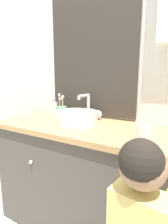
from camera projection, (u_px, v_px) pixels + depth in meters
name	position (u px, v px, depth m)	size (l,w,h in m)	color
wall_back	(115.00, 55.00, 1.32)	(3.20, 0.18, 2.50)	silver
vanity_counter	(93.00, 180.00, 1.23)	(1.42, 0.56, 0.79)	#4C4742
sink_basin	(77.00, 117.00, 1.25)	(0.31, 0.37, 0.20)	silver
toothbrush_holder	(62.00, 111.00, 1.50)	(0.09, 0.09, 0.19)	#66B27F
soap_dispenser	(55.00, 108.00, 1.56)	(0.05, 0.05, 0.14)	white
drinking_cup	(143.00, 135.00, 0.81)	(0.07, 0.07, 0.10)	silver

